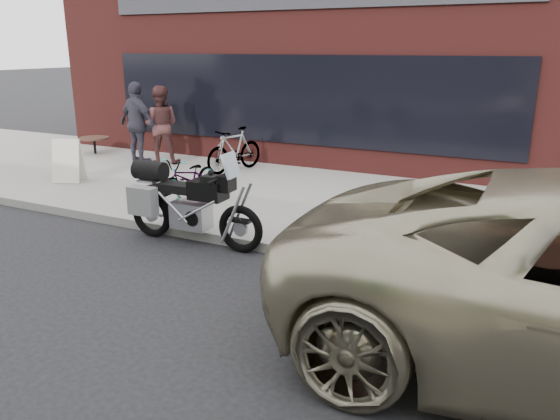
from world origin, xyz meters
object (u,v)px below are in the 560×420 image
object	(u,v)px
bicycle_rear	(234,150)
cafe_patron_left	(160,125)
cafe_table	(94,139)
cafe_patron_right	(138,123)
motorcycle	(184,203)
bicycle_front	(190,178)
sandwich_sign	(68,160)

from	to	relation	value
bicycle_rear	cafe_patron_left	xyz separation A→B (m)	(-2.06, 0.02, 0.43)
cafe_table	cafe_patron_left	world-z (taller)	cafe_patron_left
cafe_patron_left	cafe_patron_right	bearing A→B (deg)	7.23
motorcycle	bicycle_front	xyz separation A→B (m)	(-1.05, 1.60, -0.07)
sandwich_sign	cafe_patron_left	bearing A→B (deg)	51.76
bicycle_rear	cafe_patron_left	distance (m)	2.10
motorcycle	sandwich_sign	world-z (taller)	motorcycle
cafe_patron_left	cafe_patron_right	world-z (taller)	cafe_patron_right
bicycle_rear	cafe_patron_right	size ratio (longest dim) A/B	0.85
cafe_table	motorcycle	bearing A→B (deg)	-35.21
cafe_table	cafe_patron_left	size ratio (longest dim) A/B	0.41
cafe_patron_right	cafe_patron_left	bearing A→B (deg)	-135.04
cafe_table	cafe_patron_right	bearing A→B (deg)	-13.30
cafe_patron_left	cafe_patron_right	distance (m)	0.53
bicycle_front	sandwich_sign	size ratio (longest dim) A/B	1.74
sandwich_sign	motorcycle	bearing A→B (deg)	-46.72
bicycle_front	cafe_patron_right	bearing A→B (deg)	147.12
cafe_table	cafe_patron_right	size ratio (longest dim) A/B	0.39
bicycle_rear	cafe_table	size ratio (longest dim) A/B	2.15
cafe_table	cafe_patron_left	bearing A→B (deg)	-3.86
sandwich_sign	cafe_patron_right	xyz separation A→B (m)	(0.12, 2.09, 0.53)
sandwich_sign	bicycle_rear	bearing A→B (deg)	17.07
bicycle_front	cafe_patron_left	size ratio (longest dim) A/B	0.84
bicycle_front	sandwich_sign	world-z (taller)	sandwich_sign
bicycle_front	cafe_patron_left	world-z (taller)	cafe_patron_left
cafe_patron_right	bicycle_front	bearing A→B (deg)	155.94
motorcycle	cafe_patron_right	bearing A→B (deg)	136.20
bicycle_rear	sandwich_sign	xyz separation A→B (m)	(-2.62, -2.36, -0.05)
sandwich_sign	cafe_patron_right	distance (m)	2.15
cafe_patron_left	bicycle_front	bearing A→B (deg)	110.18
bicycle_rear	cafe_patron_left	size ratio (longest dim) A/B	0.89
cafe_table	cafe_patron_right	world-z (taller)	cafe_patron_right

